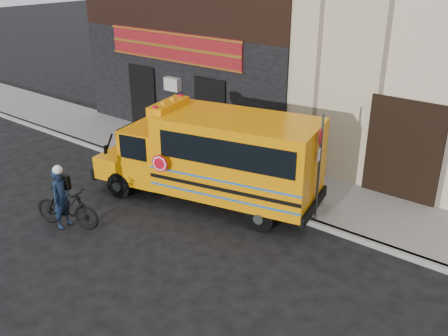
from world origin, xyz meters
The scene contains 7 objects.
ground centered at (0.00, 0.00, 0.00)m, with size 120.00×120.00×0.00m, color black.
curb centered at (0.00, 2.60, 0.07)m, with size 40.00×0.20×0.15m, color gray.
sidewalk centered at (0.00, 4.10, 0.07)m, with size 40.00×3.00×0.15m, color slate.
school_bus centered at (-0.19, 2.04, 1.51)m, with size 7.20×3.56×2.92m.
sign_pole centered at (2.73, 2.72, 1.75)m, with size 0.10×0.28×3.18m.
bicycle centered at (-2.50, -1.58, 0.58)m, with size 0.54×1.92×1.16m, color black.
cyclist centered at (-2.55, -1.67, 0.83)m, with size 0.61×0.40×1.67m, color #111D34.
Camera 1 is at (8.24, -8.33, 6.92)m, focal length 40.00 mm.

